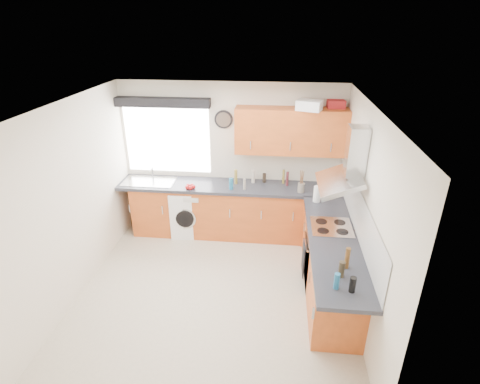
# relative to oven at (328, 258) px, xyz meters

# --- Properties ---
(ground_plane) EXTENTS (3.60, 3.60, 0.00)m
(ground_plane) POSITION_rel_oven_xyz_m (-1.50, -0.30, -0.42)
(ground_plane) COLOR beige
(ceiling) EXTENTS (3.60, 3.60, 0.02)m
(ceiling) POSITION_rel_oven_xyz_m (-1.50, -0.30, 2.08)
(ceiling) COLOR white
(ceiling) RESTS_ON wall_back
(wall_back) EXTENTS (3.60, 0.02, 2.50)m
(wall_back) POSITION_rel_oven_xyz_m (-1.50, 1.50, 0.82)
(wall_back) COLOR silver
(wall_back) RESTS_ON ground_plane
(wall_front) EXTENTS (3.60, 0.02, 2.50)m
(wall_front) POSITION_rel_oven_xyz_m (-1.50, -2.10, 0.82)
(wall_front) COLOR silver
(wall_front) RESTS_ON ground_plane
(wall_left) EXTENTS (0.02, 3.60, 2.50)m
(wall_left) POSITION_rel_oven_xyz_m (-3.30, -0.30, 0.82)
(wall_left) COLOR silver
(wall_left) RESTS_ON ground_plane
(wall_right) EXTENTS (0.02, 3.60, 2.50)m
(wall_right) POSITION_rel_oven_xyz_m (0.30, -0.30, 0.82)
(wall_right) COLOR silver
(wall_right) RESTS_ON ground_plane
(window) EXTENTS (1.40, 0.02, 1.10)m
(window) POSITION_rel_oven_xyz_m (-2.55, 1.49, 1.12)
(window) COLOR white
(window) RESTS_ON wall_back
(window_blind) EXTENTS (1.50, 0.18, 0.14)m
(window_blind) POSITION_rel_oven_xyz_m (-2.55, 1.40, 1.76)
(window_blind) COLOR black
(window_blind) RESTS_ON wall_back
(splashback) EXTENTS (0.01, 3.00, 0.54)m
(splashback) POSITION_rel_oven_xyz_m (0.29, 0.00, 0.75)
(splashback) COLOR white
(splashback) RESTS_ON wall_right
(base_cab_back) EXTENTS (3.00, 0.58, 0.86)m
(base_cab_back) POSITION_rel_oven_xyz_m (-1.60, 1.21, 0.01)
(base_cab_back) COLOR #AF4C1C
(base_cab_back) RESTS_ON ground_plane
(base_cab_corner) EXTENTS (0.60, 0.60, 0.86)m
(base_cab_corner) POSITION_rel_oven_xyz_m (0.00, 1.20, 0.01)
(base_cab_corner) COLOR #AF4C1C
(base_cab_corner) RESTS_ON ground_plane
(base_cab_right) EXTENTS (0.58, 2.10, 0.86)m
(base_cab_right) POSITION_rel_oven_xyz_m (0.01, -0.15, 0.01)
(base_cab_right) COLOR #AF4C1C
(base_cab_right) RESTS_ON ground_plane
(worktop_back) EXTENTS (3.60, 0.62, 0.05)m
(worktop_back) POSITION_rel_oven_xyz_m (-1.50, 1.20, 0.46)
(worktop_back) COLOR #25272E
(worktop_back) RESTS_ON base_cab_back
(worktop_right) EXTENTS (0.62, 2.42, 0.05)m
(worktop_right) POSITION_rel_oven_xyz_m (0.00, -0.30, 0.46)
(worktop_right) COLOR #25272E
(worktop_right) RESTS_ON base_cab_right
(sink) EXTENTS (0.84, 0.46, 0.10)m
(sink) POSITION_rel_oven_xyz_m (-2.83, 1.20, 0.52)
(sink) COLOR #B7BABF
(sink) RESTS_ON worktop_back
(oven) EXTENTS (0.56, 0.58, 0.85)m
(oven) POSITION_rel_oven_xyz_m (0.00, 0.00, 0.00)
(oven) COLOR black
(oven) RESTS_ON ground_plane
(hob_plate) EXTENTS (0.52, 0.52, 0.01)m
(hob_plate) POSITION_rel_oven_xyz_m (0.00, 0.00, 0.49)
(hob_plate) COLOR #B7BABF
(hob_plate) RESTS_ON worktop_right
(extractor_hood) EXTENTS (0.52, 0.78, 0.66)m
(extractor_hood) POSITION_rel_oven_xyz_m (0.10, -0.00, 1.34)
(extractor_hood) COLOR #B7BABF
(extractor_hood) RESTS_ON wall_right
(upper_cabinets) EXTENTS (1.70, 0.35, 0.70)m
(upper_cabinets) POSITION_rel_oven_xyz_m (-0.55, 1.32, 1.38)
(upper_cabinets) COLOR #AF4C1C
(upper_cabinets) RESTS_ON wall_back
(washing_machine) EXTENTS (0.61, 0.59, 0.81)m
(washing_machine) POSITION_rel_oven_xyz_m (-2.19, 1.18, -0.02)
(washing_machine) COLOR white
(washing_machine) RESTS_ON ground_plane
(wall_clock) EXTENTS (0.29, 0.04, 0.29)m
(wall_clock) POSITION_rel_oven_xyz_m (-1.61, 1.46, 1.49)
(wall_clock) COLOR black
(wall_clock) RESTS_ON wall_back
(casserole) EXTENTS (0.41, 0.35, 0.15)m
(casserole) POSITION_rel_oven_xyz_m (-0.31, 1.22, 1.80)
(casserole) COLOR white
(casserole) RESTS_ON upper_cabinets
(storage_box) EXTENTS (0.27, 0.22, 0.12)m
(storage_box) POSITION_rel_oven_xyz_m (0.10, 1.42, 1.78)
(storage_box) COLOR #B31F22
(storage_box) RESTS_ON upper_cabinets
(utensil_pot) EXTENTS (0.11, 0.11, 0.15)m
(utensil_pot) POSITION_rel_oven_xyz_m (-0.35, 1.05, 0.56)
(utensil_pot) COLOR slate
(utensil_pot) RESTS_ON worktop_back
(kitchen_roll) EXTENTS (0.12, 0.12, 0.24)m
(kitchen_roll) POSITION_rel_oven_xyz_m (-0.13, 0.75, 0.60)
(kitchen_roll) COLOR white
(kitchen_roll) RESTS_ON worktop_right
(tomato_cluster) EXTENTS (0.16, 0.16, 0.06)m
(tomato_cluster) POSITION_rel_oven_xyz_m (-2.09, 1.00, 0.52)
(tomato_cluster) COLOR red
(tomato_cluster) RESTS_ON worktop_back
(jar_0) EXTENTS (0.06, 0.06, 0.15)m
(jar_0) POSITION_rel_oven_xyz_m (-0.93, 1.38, 0.56)
(jar_0) COLOR black
(jar_0) RESTS_ON worktop_back
(jar_1) EXTENTS (0.07, 0.07, 0.18)m
(jar_1) POSITION_rel_oven_xyz_m (-1.44, 1.05, 0.58)
(jar_1) COLOR #1D658C
(jar_1) RESTS_ON worktop_back
(jar_2) EXTENTS (0.06, 0.06, 0.21)m
(jar_2) POSITION_rel_oven_xyz_m (-1.11, 1.34, 0.59)
(jar_2) COLOR beige
(jar_2) RESTS_ON worktop_back
(jar_3) EXTENTS (0.04, 0.04, 0.23)m
(jar_3) POSITION_rel_oven_xyz_m (-0.62, 1.37, 0.60)
(jar_3) COLOR olive
(jar_3) RESTS_ON worktop_back
(jar_4) EXTENTS (0.04, 0.04, 0.18)m
(jar_4) POSITION_rel_oven_xyz_m (-1.23, 1.05, 0.57)
(jar_4) COLOR #9D9386
(jar_4) RESTS_ON worktop_back
(jar_5) EXTENTS (0.04, 0.04, 0.23)m
(jar_5) POSITION_rel_oven_xyz_m (-0.56, 1.28, 0.60)
(jar_5) COLOR #581F25
(jar_5) RESTS_ON worktop_back
(jar_6) EXTENTS (0.05, 0.05, 0.24)m
(jar_6) POSITION_rel_oven_xyz_m (-1.39, 1.27, 0.61)
(jar_6) COLOR olive
(jar_6) RESTS_ON worktop_back
(bottle_0) EXTENTS (0.06, 0.06, 0.18)m
(bottle_0) POSITION_rel_oven_xyz_m (-0.02, -1.01, 0.58)
(bottle_0) COLOR #31281B
(bottle_0) RESTS_ON worktop_right
(bottle_1) EXTENTS (0.05, 0.05, 0.25)m
(bottle_1) POSITION_rel_oven_xyz_m (0.05, -0.86, 0.61)
(bottle_1) COLOR brown
(bottle_1) RESTS_ON worktop_right
(bottle_2) EXTENTS (0.07, 0.07, 0.17)m
(bottle_2) POSITION_rel_oven_xyz_m (0.05, -1.25, 0.57)
(bottle_2) COLOR black
(bottle_2) RESTS_ON worktop_right
(bottle_3) EXTENTS (0.06, 0.06, 0.18)m
(bottle_3) POSITION_rel_oven_xyz_m (-0.10, -1.21, 0.57)
(bottle_3) COLOR #1C5D89
(bottle_3) RESTS_ON worktop_right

